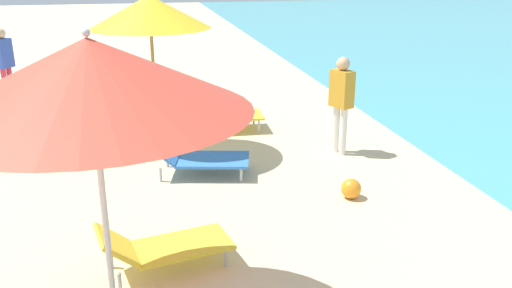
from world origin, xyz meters
The scene contains 9 objects.
umbrella_second centered at (0.06, 3.89, 2.21)m, with size 2.33×2.33×2.54m.
lounger_second_shoreside centered at (0.51, 4.84, 0.26)m, with size 1.40×0.81×0.53m.
umbrella_farthest centered at (0.59, 8.25, 2.25)m, with size 1.80×1.80×2.55m.
lounger_farthest_shoreside centered at (1.71, 9.30, 0.33)m, with size 1.60×0.75×0.65m.
lounger_farthest_inland centered at (1.15, 7.28, 0.27)m, with size 1.50×0.96×0.55m.
person_walking_near centered at (3.46, 7.71, 0.95)m, with size 0.34×0.42×1.57m.
person_walking_mid centered at (-2.41, 12.11, 0.99)m, with size 0.37×0.42×1.64m.
beach_ball centered at (3.01, 6.03, 0.13)m, with size 0.27×0.27×0.27m, color orange.
cooler_box centered at (0.94, 11.04, 0.16)m, with size 0.50×0.39×0.32m.
Camera 1 is at (0.42, 0.01, 2.99)m, focal length 37.44 mm.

